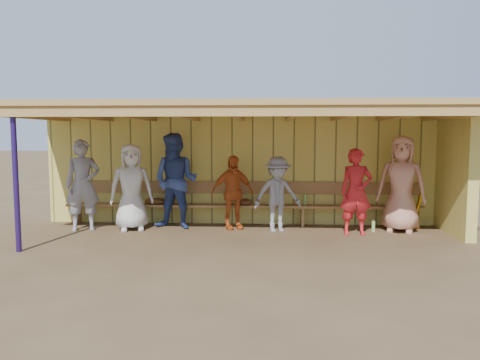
# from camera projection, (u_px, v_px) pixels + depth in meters

# --- Properties ---
(ground) EXTENTS (90.00, 90.00, 0.00)m
(ground) POSITION_uv_depth(u_px,v_px,m) (239.00, 236.00, 8.99)
(ground) COLOR brown
(ground) RESTS_ON ground
(player_a) EXTENTS (0.79, 0.65, 1.85)m
(player_a) POSITION_uv_depth(u_px,v_px,m) (83.00, 185.00, 9.48)
(player_a) COLOR gray
(player_a) RESTS_ON ground
(player_b) EXTENTS (1.00, 0.81, 1.76)m
(player_b) POSITION_uv_depth(u_px,v_px,m) (131.00, 187.00, 9.49)
(player_b) COLOR silver
(player_b) RESTS_ON ground
(player_c) EXTENTS (1.10, 0.94, 1.98)m
(player_c) POSITION_uv_depth(u_px,v_px,m) (176.00, 181.00, 9.66)
(player_c) COLOR #33488C
(player_c) RESTS_ON ground
(player_d) EXTENTS (0.97, 0.69, 1.52)m
(player_d) POSITION_uv_depth(u_px,v_px,m) (232.00, 192.00, 9.61)
(player_d) COLOR #D35B21
(player_d) RESTS_ON ground
(player_e) EXTENTS (1.09, 0.81, 1.51)m
(player_e) POSITION_uv_depth(u_px,v_px,m) (277.00, 194.00, 9.36)
(player_e) COLOR gray
(player_e) RESTS_ON ground
(player_g) EXTENTS (0.62, 0.42, 1.68)m
(player_g) POSITION_uv_depth(u_px,v_px,m) (356.00, 192.00, 9.06)
(player_g) COLOR red
(player_g) RESTS_ON ground
(player_h) EXTENTS (1.09, 0.88, 1.93)m
(player_h) POSITION_uv_depth(u_px,v_px,m) (401.00, 184.00, 9.28)
(player_h) COLOR tan
(player_h) RESTS_ON ground
(dugout_structure) EXTENTS (8.80, 3.20, 2.50)m
(dugout_structure) POSITION_uv_depth(u_px,v_px,m) (260.00, 147.00, 9.49)
(dugout_structure) COLOR #D8C85C
(dugout_structure) RESTS_ON ground
(bench) EXTENTS (7.60, 0.34, 0.93)m
(bench) POSITION_uv_depth(u_px,v_px,m) (242.00, 201.00, 10.05)
(bench) COLOR #9F7444
(bench) RESTS_ON ground
(dugout_equipment) EXTENTS (5.78, 0.62, 0.80)m
(dugout_equipment) POSITION_uv_depth(u_px,v_px,m) (223.00, 203.00, 9.95)
(dugout_equipment) COLOR gold
(dugout_equipment) RESTS_ON ground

